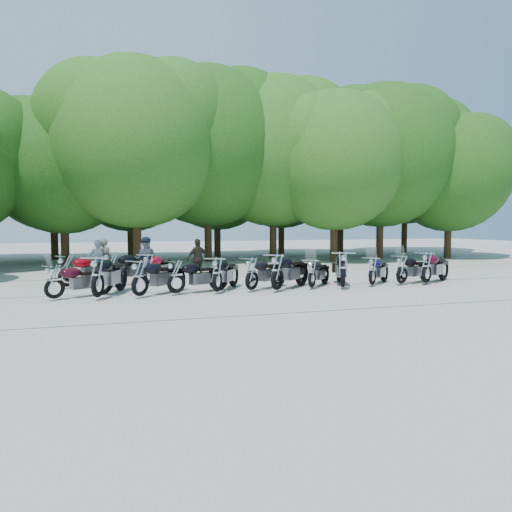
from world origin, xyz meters
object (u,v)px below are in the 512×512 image
object	(u,v)px
motorcycle_2	(140,277)
rider_0	(98,262)
motorcycle_0	(54,280)
motorcycle_7	(312,272)
motorcycle_10	(402,268)
motorcycle_13	(113,267)
motorcycle_6	(277,270)
motorcycle_12	(67,270)
motorcycle_3	(176,275)
motorcycle_5	(252,272)
motorcycle_11	(427,266)
rider_2	(198,259)
rider_3	(104,261)
motorcycle_14	(149,268)
rider_1	(145,260)
motorcycle_1	(98,275)
motorcycle_9	(373,270)
motorcycle_8	(343,268)

from	to	relation	value
motorcycle_2	rider_0	bearing A→B (deg)	-21.74
motorcycle_0	motorcycle_7	distance (m)	7.97
motorcycle_10	motorcycle_13	world-z (taller)	motorcycle_13
motorcycle_6	motorcycle_12	xyz separation A→B (m)	(-6.56, 2.82, -0.06)
motorcycle_2	motorcycle_3	distance (m)	1.13
motorcycle_5	motorcycle_13	xyz separation A→B (m)	(-4.31, 2.51, 0.07)
motorcycle_0	motorcycle_11	xyz separation A→B (m)	(12.39, -0.16, 0.09)
motorcycle_0	motorcycle_5	distance (m)	5.87
rider_2	rider_3	distance (m)	3.57
motorcycle_12	motorcycle_14	xyz separation A→B (m)	(2.70, 0.04, -0.01)
motorcycle_10	rider_1	distance (m)	9.33
motorcycle_1	rider_0	bearing A→B (deg)	-67.17
motorcycle_2	motorcycle_11	distance (m)	10.03
motorcycle_0	motorcycle_6	size ratio (longest dim) A/B	0.83
rider_3	motorcycle_9	bearing A→B (deg)	146.69
motorcycle_8	rider_1	size ratio (longest dim) A/B	1.48
motorcycle_9	rider_0	distance (m)	9.81
motorcycle_8	motorcycle_14	xyz separation A→B (m)	(-6.19, 2.86, -0.08)
motorcycle_5	motorcycle_8	world-z (taller)	motorcycle_8
motorcycle_11	motorcycle_6	bearing A→B (deg)	59.44
motorcycle_3	motorcycle_13	size ratio (longest dim) A/B	0.88
motorcycle_11	motorcycle_13	size ratio (longest dim) A/B	0.96
motorcycle_2	motorcycle_5	world-z (taller)	motorcycle_2
motorcycle_11	motorcycle_12	bearing A→B (deg)	45.81
rider_1	rider_2	size ratio (longest dim) A/B	1.07
motorcycle_3	rider_0	world-z (taller)	rider_0
motorcycle_11	motorcycle_13	bearing A→B (deg)	44.35
motorcycle_0	motorcycle_13	xyz separation A→B (m)	(1.56, 2.50, 0.11)
motorcycle_6	motorcycle_14	xyz separation A→B (m)	(-3.87, 2.86, -0.06)
motorcycle_11	motorcycle_12	size ratio (longest dim) A/B	1.04
motorcycle_8	rider_2	bearing A→B (deg)	-21.64
motorcycle_9	motorcycle_6	bearing A→B (deg)	52.16
motorcycle_2	motorcycle_6	xyz separation A→B (m)	(4.28, -0.03, 0.06)
motorcycle_7	rider_2	distance (m)	5.08
motorcycle_5	motorcycle_14	distance (m)	4.03
motorcycle_5	motorcycle_9	distance (m)	4.41
motorcycle_14	rider_3	world-z (taller)	rider_3
motorcycle_3	motorcycle_10	bearing A→B (deg)	-111.52
motorcycle_1	motorcycle_8	bearing A→B (deg)	-160.15
motorcycle_1	motorcycle_9	bearing A→B (deg)	-158.24
motorcycle_14	rider_2	world-z (taller)	rider_2
motorcycle_0	motorcycle_5	xyz separation A→B (m)	(5.87, -0.01, 0.05)
motorcycle_14	rider_1	xyz separation A→B (m)	(-0.08, 0.62, 0.22)
motorcycle_3	motorcycle_9	world-z (taller)	motorcycle_3
motorcycle_12	motorcycle_14	size ratio (longest dim) A/B	1.01
motorcycle_0	motorcycle_1	world-z (taller)	motorcycle_1
motorcycle_7	motorcycle_12	world-z (taller)	motorcycle_12
motorcycle_9	motorcycle_10	world-z (taller)	motorcycle_10
motorcycle_2	motorcycle_3	bearing A→B (deg)	-118.66
rider_1	motorcycle_6	bearing A→B (deg)	148.01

